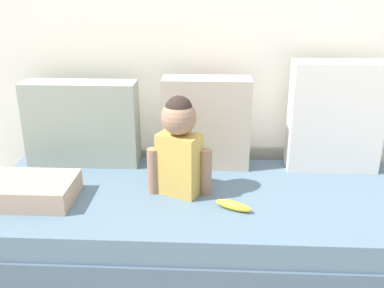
{
  "coord_description": "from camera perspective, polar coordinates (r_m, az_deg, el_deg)",
  "views": [
    {
      "loc": [
        0.04,
        -1.87,
        1.34
      ],
      "look_at": [
        -0.06,
        0.0,
        0.62
      ],
      "focal_mm": 41.13,
      "sensor_mm": 36.0,
      "label": 1
    }
  ],
  "objects": [
    {
      "name": "couch",
      "position": [
        2.2,
        1.56,
        -10.66
      ],
      "size": [
        2.15,
        0.86,
        0.37
      ],
      "color": "#495F70",
      "rests_on": "ground"
    },
    {
      "name": "throw_pillow_right",
      "position": [
        2.39,
        18.08,
        3.37
      ],
      "size": [
        0.47,
        0.16,
        0.57
      ],
      "primitive_type": "cube",
      "color": "silver",
      "rests_on": "couch"
    },
    {
      "name": "throw_pillow_center",
      "position": [
        2.32,
        1.87,
        2.74
      ],
      "size": [
        0.46,
        0.16,
        0.48
      ],
      "primitive_type": "cube",
      "color": "#C1B29E",
      "rests_on": "couch"
    },
    {
      "name": "ground_plane",
      "position": [
        2.3,
        1.52,
        -14.48
      ],
      "size": [
        12.0,
        12.0,
        0.0
      ],
      "primitive_type": "plane",
      "color": "#B2ADA3"
    },
    {
      "name": "banana",
      "position": [
        1.97,
        5.39,
        -7.95
      ],
      "size": [
        0.17,
        0.11,
        0.04
      ],
      "primitive_type": "ellipsoid",
      "rotation": [
        0.0,
        0.0,
        -0.46
      ],
      "color": "yellow",
      "rests_on": "couch"
    },
    {
      "name": "back_wall",
      "position": [
        2.44,
        2.13,
        15.83
      ],
      "size": [
        5.35,
        0.1,
        2.23
      ],
      "primitive_type": "cube",
      "color": "silver",
      "rests_on": "ground"
    },
    {
      "name": "toddler",
      "position": [
        2.01,
        -1.69,
        -0.05
      ],
      "size": [
        0.3,
        0.19,
        0.48
      ],
      "color": "gold",
      "rests_on": "couch"
    },
    {
      "name": "throw_pillow_left",
      "position": [
        2.43,
        -14.06,
        2.59
      ],
      "size": [
        0.6,
        0.16,
        0.45
      ],
      "primitive_type": "cube",
      "color": "#99A393",
      "rests_on": "couch"
    },
    {
      "name": "folded_blanket",
      "position": [
        2.16,
        -20.16,
        -5.64
      ],
      "size": [
        0.4,
        0.28,
        0.1
      ],
      "primitive_type": "cube",
      "color": "tan",
      "rests_on": "couch"
    }
  ]
}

